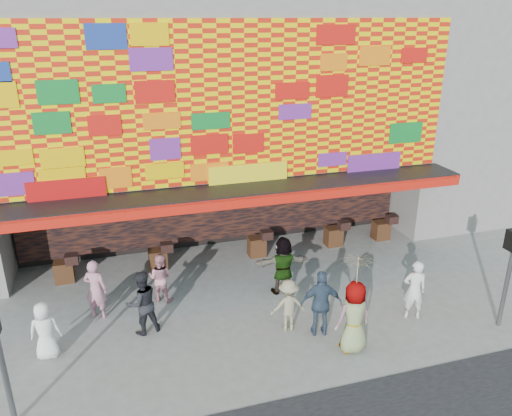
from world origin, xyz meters
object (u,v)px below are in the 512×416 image
object	(u,v)px
ped_e	(321,304)
ped_i	(160,278)
ped_a	(45,331)
ped_h	(414,290)
ped_b	(96,289)
signal_right	(510,266)
ped_f	(283,265)
ped_d	(288,305)
ped_c	(142,303)
parasol	(358,275)
ped_g	(354,317)

from	to	relation	value
ped_e	ped_i	size ratio (longest dim) A/B	1.25
ped_a	ped_h	bearing A→B (deg)	177.20
ped_i	ped_b	bearing A→B (deg)	42.29
ped_a	signal_right	bearing A→B (deg)	173.34
ped_e	ped_f	xyz separation A→B (m)	(-0.23, 2.37, -0.02)
ped_e	ped_d	bearing A→B (deg)	-17.61
ped_b	ped_d	bearing A→B (deg)	-178.23
ped_a	ped_c	distance (m)	2.45
ped_h	parasol	size ratio (longest dim) A/B	0.93
signal_right	ped_i	size ratio (longest dim) A/B	1.99
ped_c	ped_i	bearing A→B (deg)	-127.92
ped_a	ped_b	distance (m)	1.94
ped_e	ped_i	world-z (taller)	ped_e
ped_f	ped_g	size ratio (longest dim) A/B	0.95
signal_right	ped_d	world-z (taller)	signal_right
ped_g	ped_f	bearing A→B (deg)	-81.20
ped_a	parasol	bearing A→B (deg)	168.94
ped_f	ped_i	bearing A→B (deg)	-4.70
ped_a	ped_h	xyz separation A→B (m)	(9.79, -1.10, 0.12)
ped_c	ped_f	size ratio (longest dim) A/B	0.98
ped_f	parasol	bearing A→B (deg)	107.86
ped_a	ped_f	xyz separation A→B (m)	(6.72, 1.28, 0.16)
ped_d	parasol	bearing A→B (deg)	137.74
ped_h	ped_i	world-z (taller)	ped_h
ped_a	ped_f	size ratio (longest dim) A/B	0.83
ped_g	ped_h	world-z (taller)	ped_g
ped_g	ped_i	distance (m)	5.86
ped_c	ped_h	world-z (taller)	ped_c
ped_e	ped_f	size ratio (longest dim) A/B	1.02
parasol	ped_g	bearing A→B (deg)	135.00
ped_f	parasol	world-z (taller)	parasol
ped_c	ped_d	distance (m)	3.92
ped_c	ped_g	bearing A→B (deg)	140.30
ped_b	ped_i	size ratio (longest dim) A/B	1.18
ped_f	ped_c	bearing A→B (deg)	16.82
ped_b	ped_e	world-z (taller)	ped_e
signal_right	ped_f	size ratio (longest dim) A/B	1.62
signal_right	ped_f	distance (m)	6.28
ped_g	ped_h	size ratio (longest dim) A/B	1.10
ped_d	ped_g	distance (m)	1.85
ped_d	ped_i	size ratio (longest dim) A/B	0.99
ped_c	ped_e	bearing A→B (deg)	147.17
parasol	ped_i	bearing A→B (deg)	138.78
ped_d	signal_right	bearing A→B (deg)	168.91
ped_d	ped_i	world-z (taller)	ped_i
ped_i	parasol	xyz separation A→B (m)	(4.41, -3.86, 1.43)
ped_c	ped_h	size ratio (longest dim) A/B	1.02
ped_e	parasol	distance (m)	1.60
signal_right	ped_e	xyz separation A→B (m)	(-4.94, 1.07, -0.92)
signal_right	ped_g	size ratio (longest dim) A/B	1.54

